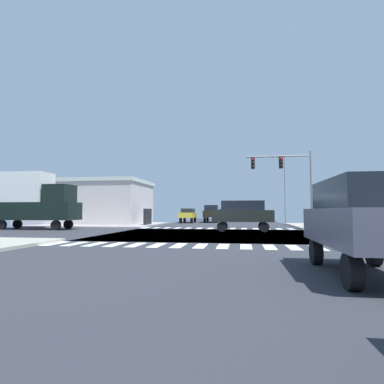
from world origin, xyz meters
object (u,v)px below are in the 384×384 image
(suv_trailing_2, at_px, (243,213))
(sedan_outer_5, at_px, (188,214))
(traffic_signal_mast, at_px, (286,172))
(suv_queued_1, at_px, (363,218))
(street_lamp, at_px, (283,183))
(sedan_farside_2, at_px, (220,213))
(pickup_inner_1, at_px, (212,213))
(bank_building, at_px, (88,202))
(box_truck_middle_1, at_px, (34,199))

(suv_trailing_2, distance_m, sedan_outer_5, 18.45)
(traffic_signal_mast, distance_m, suv_queued_1, 20.55)
(street_lamp, height_order, suv_queued_1, street_lamp)
(sedan_farside_2, bearing_deg, sedan_outer_5, 79.92)
(pickup_inner_1, bearing_deg, suv_queued_1, 101.12)
(suv_queued_1, bearing_deg, pickup_inner_1, 101.12)
(bank_building, relative_size, sedan_farside_2, 3.60)
(bank_building, relative_size, sedan_outer_5, 3.60)
(bank_building, distance_m, sedan_farside_2, 27.05)
(suv_trailing_2, bearing_deg, sedan_outer_5, -157.24)
(street_lamp, height_order, suv_trailing_2, street_lamp)
(traffic_signal_mast, bearing_deg, bank_building, 161.45)
(street_lamp, xyz_separation_m, sedan_outer_5, (-12.42, -0.94, -4.04))
(sedan_farside_2, bearing_deg, pickup_inner_1, 90.00)
(sedan_farside_2, bearing_deg, box_truck_middle_1, 68.22)
(box_truck_middle_1, bearing_deg, suv_queued_1, 50.77)
(traffic_signal_mast, distance_m, suv_trailing_2, 6.18)
(sedan_farside_2, bearing_deg, street_lamp, 120.59)
(traffic_signal_mast, bearing_deg, sedan_farside_2, 104.46)
(suv_trailing_2, height_order, pickup_inner_1, pickup_inner_1)
(traffic_signal_mast, relative_size, street_lamp, 0.77)
(street_lamp, relative_size, bank_building, 0.56)
(suv_queued_1, relative_size, sedan_outer_5, 1.07)
(traffic_signal_mast, relative_size, pickup_inner_1, 1.32)
(box_truck_middle_1, bearing_deg, street_lamp, 128.03)
(sedan_farside_2, bearing_deg, suv_queued_1, 97.87)
(street_lamp, bearing_deg, suv_trailing_2, -106.39)
(sedan_farside_2, distance_m, suv_trailing_2, 34.13)
(street_lamp, distance_m, suv_trailing_2, 19.08)
(suv_trailing_2, bearing_deg, sedan_farside_2, -173.04)
(pickup_inner_1, bearing_deg, suv_trailing_2, 102.37)
(suv_trailing_2, relative_size, sedan_outer_5, 1.07)
(street_lamp, distance_m, bank_building, 24.67)
(street_lamp, xyz_separation_m, bank_building, (-23.47, -7.13, -2.59))
(street_lamp, height_order, sedan_farside_2, street_lamp)
(traffic_signal_mast, distance_m, sedan_outer_5, 17.76)
(sedan_farside_2, xyz_separation_m, box_truck_middle_1, (-13.53, -33.88, 1.45))
(suv_queued_1, bearing_deg, sedan_farside_2, 97.87)
(box_truck_middle_1, relative_size, pickup_inner_1, 1.41)
(traffic_signal_mast, relative_size, box_truck_middle_1, 0.93)
(sedan_outer_5, relative_size, pickup_inner_1, 0.84)
(traffic_signal_mast, height_order, suv_trailing_2, traffic_signal_mast)
(street_lamp, xyz_separation_m, suv_trailing_2, (-5.28, -17.95, -3.77))
(traffic_signal_mast, height_order, street_lamp, street_lamp)
(suv_queued_1, relative_size, box_truck_middle_1, 0.64)
(traffic_signal_mast, height_order, sedan_outer_5, traffic_signal_mast)
(bank_building, height_order, box_truck_middle_1, bank_building)
(sedan_farside_2, relative_size, box_truck_middle_1, 0.60)
(bank_building, xyz_separation_m, suv_trailing_2, (18.19, -10.82, -1.18))
(street_lamp, height_order, bank_building, street_lamp)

